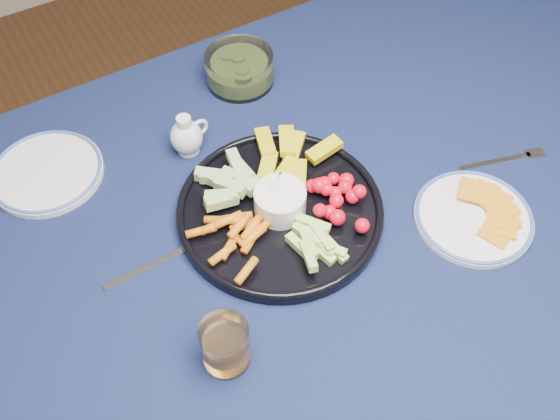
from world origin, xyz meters
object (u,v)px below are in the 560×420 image
creamer_pitcher (187,136)px  juice_tumbler (225,346)px  pickle_bowl (240,70)px  side_plate_extra (47,172)px  dining_table (308,262)px  crudite_platter (279,208)px  cheese_plate (474,216)px

creamer_pitcher → juice_tumbler: (-0.13, -0.39, 0.00)m
pickle_bowl → juice_tumbler: (-0.30, -0.50, 0.01)m
juice_tumbler → side_plate_extra: size_ratio=0.42×
dining_table → juice_tumbler: juice_tumbler is taller
crudite_platter → side_plate_extra: (-0.30, 0.28, -0.01)m
dining_table → pickle_bowl: (0.08, 0.38, 0.12)m
dining_table → side_plate_extra: size_ratio=8.60×
cheese_plate → juice_tumbler: size_ratio=2.38×
crudite_platter → cheese_plate: size_ratio=1.75×
crudite_platter → pickle_bowl: bearing=71.9°
dining_table → juice_tumbler: bearing=-151.2°
crudite_platter → cheese_plate: (0.27, -0.17, -0.01)m
dining_table → side_plate_extra: 0.48m
creamer_pitcher → dining_table: bearing=-71.7°
dining_table → crudite_platter: size_ratio=4.89×
pickle_bowl → side_plate_extra: 0.41m
pickle_bowl → crudite_platter: bearing=-108.1°
crudite_platter → juice_tumbler: crudite_platter is taller
crudite_platter → creamer_pitcher: 0.22m
pickle_bowl → cheese_plate: size_ratio=0.69×
cheese_plate → crudite_platter: bearing=147.2°
cheese_plate → dining_table: bearing=154.6°
pickle_bowl → side_plate_extra: size_ratio=0.69×
creamer_pitcher → pickle_bowl: size_ratio=0.60×
crudite_platter → side_plate_extra: crudite_platter is taller
dining_table → cheese_plate: size_ratio=8.57×
crudite_platter → cheese_plate: 0.32m
crudite_platter → juice_tumbler: bearing=-137.2°
cheese_plate → juice_tumbler: bearing=-179.5°
creamer_pitcher → side_plate_extra: size_ratio=0.42×
pickle_bowl → side_plate_extra: bearing=-174.3°
pickle_bowl → juice_tumbler: bearing=-120.8°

